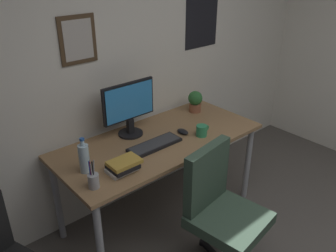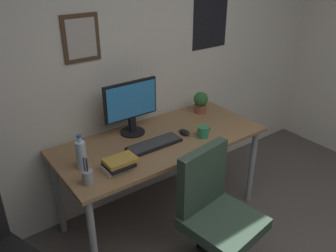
{
  "view_description": "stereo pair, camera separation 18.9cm",
  "coord_description": "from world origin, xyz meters",
  "px_view_note": "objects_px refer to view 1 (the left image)",
  "views": [
    {
      "loc": [
        -1.68,
        -0.18,
        2.07
      ],
      "look_at": [
        -0.15,
        1.6,
        0.91
      ],
      "focal_mm": 37.49,
      "sensor_mm": 36.0,
      "label": 1
    },
    {
      "loc": [
        -1.54,
        -0.3,
        2.07
      ],
      "look_at": [
        -0.15,
        1.6,
        0.91
      ],
      "focal_mm": 37.49,
      "sensor_mm": 36.0,
      "label": 2
    }
  ],
  "objects_px": {
    "office_chair": "(220,207)",
    "book_stack_left": "(123,166)",
    "monitor": "(129,107)",
    "water_bottle": "(84,158)",
    "computer_mouse": "(183,132)",
    "potted_plant": "(195,101)",
    "pen_cup": "(93,180)",
    "coffee_mug_near": "(202,131)",
    "keyboard": "(155,145)"
  },
  "relations": [
    {
      "from": "office_chair",
      "to": "pen_cup",
      "type": "relative_size",
      "value": 4.75
    },
    {
      "from": "potted_plant",
      "to": "pen_cup",
      "type": "relative_size",
      "value": 0.98
    },
    {
      "from": "monitor",
      "to": "water_bottle",
      "type": "height_order",
      "value": "monitor"
    },
    {
      "from": "computer_mouse",
      "to": "water_bottle",
      "type": "relative_size",
      "value": 0.44
    },
    {
      "from": "coffee_mug_near",
      "to": "book_stack_left",
      "type": "xyz_separation_m",
      "value": [
        -0.76,
        -0.01,
        -0.0
      ]
    },
    {
      "from": "keyboard",
      "to": "book_stack_left",
      "type": "height_order",
      "value": "book_stack_left"
    },
    {
      "from": "pen_cup",
      "to": "book_stack_left",
      "type": "distance_m",
      "value": 0.24
    },
    {
      "from": "computer_mouse",
      "to": "coffee_mug_near",
      "type": "xyz_separation_m",
      "value": [
        0.09,
        -0.12,
        0.03
      ]
    },
    {
      "from": "water_bottle",
      "to": "office_chair",
      "type": "bearing_deg",
      "value": -46.26
    },
    {
      "from": "pen_cup",
      "to": "office_chair",
      "type": "bearing_deg",
      "value": -34.5
    },
    {
      "from": "office_chair",
      "to": "water_bottle",
      "type": "distance_m",
      "value": 0.97
    },
    {
      "from": "monitor",
      "to": "potted_plant",
      "type": "height_order",
      "value": "monitor"
    },
    {
      "from": "computer_mouse",
      "to": "keyboard",
      "type": "bearing_deg",
      "value": -177.89
    },
    {
      "from": "coffee_mug_near",
      "to": "water_bottle",
      "type": "bearing_deg",
      "value": 171.21
    },
    {
      "from": "monitor",
      "to": "book_stack_left",
      "type": "distance_m",
      "value": 0.57
    },
    {
      "from": "computer_mouse",
      "to": "pen_cup",
      "type": "bearing_deg",
      "value": -169.63
    },
    {
      "from": "potted_plant",
      "to": "keyboard",
      "type": "bearing_deg",
      "value": -158.99
    },
    {
      "from": "monitor",
      "to": "book_stack_left",
      "type": "bearing_deg",
      "value": -130.52
    },
    {
      "from": "computer_mouse",
      "to": "potted_plant",
      "type": "bearing_deg",
      "value": 33.14
    },
    {
      "from": "office_chair",
      "to": "monitor",
      "type": "bearing_deg",
      "value": 95.48
    },
    {
      "from": "keyboard",
      "to": "potted_plant",
      "type": "distance_m",
      "value": 0.74
    },
    {
      "from": "office_chair",
      "to": "potted_plant",
      "type": "relative_size",
      "value": 4.87
    },
    {
      "from": "potted_plant",
      "to": "office_chair",
      "type": "bearing_deg",
      "value": -125.29
    },
    {
      "from": "office_chair",
      "to": "book_stack_left",
      "type": "height_order",
      "value": "office_chair"
    },
    {
      "from": "keyboard",
      "to": "pen_cup",
      "type": "bearing_deg",
      "value": -165.72
    },
    {
      "from": "office_chair",
      "to": "keyboard",
      "type": "height_order",
      "value": "office_chair"
    },
    {
      "from": "keyboard",
      "to": "computer_mouse",
      "type": "distance_m",
      "value": 0.3
    },
    {
      "from": "coffee_mug_near",
      "to": "pen_cup",
      "type": "bearing_deg",
      "value": -177.49
    },
    {
      "from": "water_bottle",
      "to": "coffee_mug_near",
      "type": "height_order",
      "value": "water_bottle"
    },
    {
      "from": "office_chair",
      "to": "potted_plant",
      "type": "height_order",
      "value": "potted_plant"
    },
    {
      "from": "monitor",
      "to": "keyboard",
      "type": "xyz_separation_m",
      "value": [
        0.02,
        -0.28,
        -0.23
      ]
    },
    {
      "from": "office_chair",
      "to": "water_bottle",
      "type": "relative_size",
      "value": 3.76
    },
    {
      "from": "water_bottle",
      "to": "potted_plant",
      "type": "xyz_separation_m",
      "value": [
        1.25,
        0.23,
        -0.0
      ]
    },
    {
      "from": "water_bottle",
      "to": "book_stack_left",
      "type": "xyz_separation_m",
      "value": [
        0.19,
        -0.16,
        -0.06
      ]
    },
    {
      "from": "computer_mouse",
      "to": "potted_plant",
      "type": "xyz_separation_m",
      "value": [
        0.39,
        0.25,
        0.09
      ]
    },
    {
      "from": "monitor",
      "to": "potted_plant",
      "type": "relative_size",
      "value": 2.36
    },
    {
      "from": "book_stack_left",
      "to": "coffee_mug_near",
      "type": "bearing_deg",
      "value": 0.92
    },
    {
      "from": "computer_mouse",
      "to": "office_chair",
      "type": "bearing_deg",
      "value": -110.66
    },
    {
      "from": "pen_cup",
      "to": "book_stack_left",
      "type": "height_order",
      "value": "pen_cup"
    },
    {
      "from": "book_stack_left",
      "to": "pen_cup",
      "type": "bearing_deg",
      "value": -172.5
    },
    {
      "from": "water_bottle",
      "to": "book_stack_left",
      "type": "height_order",
      "value": "water_bottle"
    },
    {
      "from": "monitor",
      "to": "computer_mouse",
      "type": "distance_m",
      "value": 0.48
    },
    {
      "from": "computer_mouse",
      "to": "pen_cup",
      "type": "distance_m",
      "value": 0.93
    },
    {
      "from": "keyboard",
      "to": "water_bottle",
      "type": "xyz_separation_m",
      "value": [
        -0.56,
        0.04,
        0.09
      ]
    },
    {
      "from": "office_chair",
      "to": "keyboard",
      "type": "xyz_separation_m",
      "value": [
        -0.06,
        0.62,
        0.25
      ]
    },
    {
      "from": "potted_plant",
      "to": "pen_cup",
      "type": "bearing_deg",
      "value": -162.09
    },
    {
      "from": "computer_mouse",
      "to": "pen_cup",
      "type": "relative_size",
      "value": 0.55
    },
    {
      "from": "book_stack_left",
      "to": "monitor",
      "type": "bearing_deg",
      "value": 49.48
    },
    {
      "from": "keyboard",
      "to": "coffee_mug_near",
      "type": "height_order",
      "value": "coffee_mug_near"
    },
    {
      "from": "water_bottle",
      "to": "book_stack_left",
      "type": "distance_m",
      "value": 0.26
    }
  ]
}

